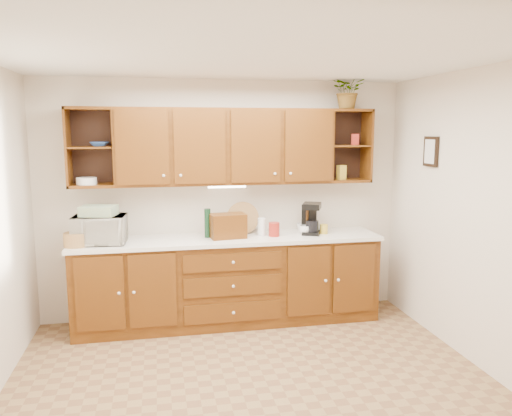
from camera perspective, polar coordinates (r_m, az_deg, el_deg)
name	(u,v)px	position (r m, az deg, el deg)	size (l,w,h in m)	color
floor	(255,388)	(4.28, -0.15, -19.88)	(4.00, 4.00, 0.00)	olive
ceiling	(255,55)	(3.79, -0.16, 17.04)	(4.00, 4.00, 0.00)	white
back_wall	(224,200)	(5.54, -3.64, 0.96)	(4.00, 4.00, 0.00)	beige
right_wall	(487,221)	(4.64, 24.85, -1.38)	(3.50, 3.50, 0.00)	beige
base_cabinets	(229,282)	(5.43, -3.12, -8.39)	(3.20, 0.60, 0.90)	#391C06
countertop	(229,239)	(5.30, -3.15, -3.57)	(3.24, 0.64, 0.04)	white
upper_cabinets	(227,146)	(5.33, -3.36, 7.05)	(3.20, 0.33, 0.80)	#391C06
undercabinet_light	(227,187)	(5.30, -3.35, 2.46)	(0.40, 0.05, 0.03)	white
framed_picture	(431,152)	(5.33, 19.37, 6.11)	(0.03, 0.24, 0.30)	black
wicker_basket	(76,240)	(5.18, -19.86, -3.41)	(0.24, 0.24, 0.13)	#9E7241
microwave	(100,230)	(5.21, -17.44, -2.37)	(0.51, 0.35, 0.28)	beige
towel_stack	(99,211)	(5.18, -17.54, -0.30)	(0.33, 0.24, 0.10)	#C6C05D
wine_bottle	(208,223)	(5.28, -5.55, -1.72)	(0.07, 0.07, 0.31)	black
woven_tray	(243,233)	(5.48, -1.51, -2.84)	(0.35, 0.35, 0.02)	#9E7241
bread_box	(228,226)	(5.25, -3.24, -2.05)	(0.36, 0.23, 0.26)	#391C06
mug_tree	(307,228)	(5.53, 5.84, -2.31)	(0.26, 0.28, 0.34)	#391C06
canister_red	(274,229)	(5.33, 2.08, -2.45)	(0.12, 0.12, 0.15)	maroon
canister_white	(262,227)	(5.37, 0.63, -2.15)	(0.08, 0.08, 0.19)	white
canister_yellow	(324,229)	(5.51, 7.77, -2.39)	(0.08, 0.08, 0.10)	gold
coffee_maker	(311,219)	(5.48, 6.32, -1.25)	(0.26, 0.30, 0.34)	black
bowl_stack	(100,144)	(5.28, -17.44, 6.98)	(0.19, 0.19, 0.05)	#274990
plate_stack	(86,181)	(5.32, -18.81, 2.95)	(0.20, 0.20, 0.07)	white
pantry_box_yellow	(341,172)	(5.63, 9.73, 4.04)	(0.09, 0.07, 0.16)	gold
pantry_box_red	(355,139)	(5.66, 11.25, 7.69)	(0.08, 0.07, 0.12)	maroon
potted_plant	(349,91)	(5.63, 10.53, 13.06)	(0.35, 0.31, 0.39)	#999999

